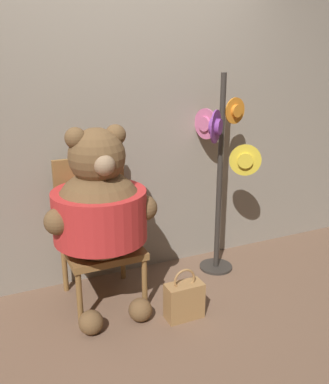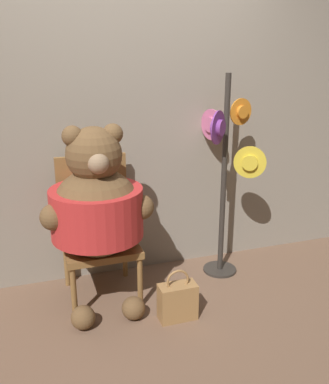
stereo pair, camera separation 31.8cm
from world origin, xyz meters
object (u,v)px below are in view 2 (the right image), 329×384
object	(u,v)px
chair	(97,226)
handbag_on_ground	(178,301)
teddy_bear	(97,207)
hat_display_rack	(226,168)

from	to	relation	value
chair	handbag_on_ground	world-z (taller)	chair
chair	handbag_on_ground	bearing A→B (deg)	-51.71
teddy_bear	handbag_on_ground	xyz separation A→B (m)	(0.47, -0.37, -0.62)
chair	teddy_bear	size ratio (longest dim) A/B	0.79
chair	handbag_on_ground	distance (m)	0.82
hat_display_rack	handbag_on_ground	distance (m)	1.10
chair	hat_display_rack	world-z (taller)	hat_display_rack
handbag_on_ground	hat_display_rack	bearing A→B (deg)	41.41
chair	teddy_bear	xyz separation A→B (m)	(-0.02, -0.19, 0.23)
chair	teddy_bear	bearing A→B (deg)	-97.13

